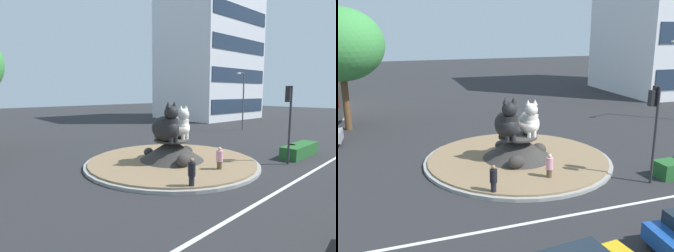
{
  "view_description": "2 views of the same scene",
  "coord_description": "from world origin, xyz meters",
  "views": [
    {
      "loc": [
        -12.69,
        -12.64,
        4.78
      ],
      "look_at": [
        1.59,
        2.0,
        2.24
      ],
      "focal_mm": 29.08,
      "sensor_mm": 36.0,
      "label": 1
    },
    {
      "loc": [
        -8.22,
        -20.58,
        8.01
      ],
      "look_at": [
        -0.62,
        0.4,
        2.24
      ],
      "focal_mm": 40.42,
      "sensor_mm": 36.0,
      "label": 2
    }
  ],
  "objects": [
    {
      "name": "office_tower",
      "position": [
        28.81,
        19.2,
        12.61
      ],
      "size": [
        16.18,
        14.91,
        25.21
      ],
      "rotation": [
        0.0,
        0.0,
        -0.05
      ],
      "color": "silver",
      "rests_on": "ground"
    },
    {
      "name": "clipped_hedge_strip",
      "position": [
        8.48,
        -5.17,
        0.45
      ],
      "size": [
        4.46,
        1.2,
        0.9
      ],
      "primitive_type": "cube",
      "color": "#235B28",
      "rests_on": "ground"
    },
    {
      "name": "ground_plane",
      "position": [
        0.0,
        0.0,
        0.0
      ],
      "size": [
        160.0,
        160.0,
        0.0
      ],
      "primitive_type": "plane",
      "color": "#28282B"
    },
    {
      "name": "pedestrian_pink_shirt",
      "position": [
        0.41,
        -3.56,
        0.83
      ],
      "size": [
        0.4,
        0.4,
        1.59
      ],
      "rotation": [
        0.0,
        0.0,
        3.04
      ],
      "color": "brown",
      "rests_on": "ground"
    },
    {
      "name": "roundabout_island",
      "position": [
        0.01,
        -0.01,
        0.5
      ],
      "size": [
        11.47,
        11.47,
        1.67
      ],
      "color": "gray",
      "rests_on": "ground"
    },
    {
      "name": "cat_statue_white",
      "position": [
        0.78,
        0.04,
        2.49
      ],
      "size": [
        1.67,
        2.28,
        2.26
      ],
      "rotation": [
        0.0,
        0.0,
        -1.72
      ],
      "color": "silver",
      "rests_on": "roundabout_island"
    },
    {
      "name": "streetlight_arm",
      "position": [
        17.64,
        5.17,
        4.25
      ],
      "size": [
        2.6,
        0.84,
        7.2
      ],
      "rotation": [
        0.0,
        0.0,
        3.42
      ],
      "color": "#4C4C51",
      "rests_on": "ground"
    },
    {
      "name": "litter_bin",
      "position": [
        7.89,
        -4.8,
        0.45
      ],
      "size": [
        0.56,
        0.56,
        0.9
      ],
      "color": "#2D4233",
      "rests_on": "ground"
    },
    {
      "name": "cat_statue_black",
      "position": [
        -0.79,
        -0.31,
        2.6
      ],
      "size": [
        1.81,
        2.6,
        2.56
      ],
      "rotation": [
        0.0,
        0.0,
        -1.66
      ],
      "color": "black",
      "rests_on": "roundabout_island"
    },
    {
      "name": "lane_centreline",
      "position": [
        0.0,
        -7.29,
        0.0
      ],
      "size": [
        112.0,
        0.2,
        0.01
      ],
      "primitive_type": "cube",
      "color": "silver",
      "rests_on": "ground"
    },
    {
      "name": "traffic_light_mast",
      "position": [
        5.36,
        -5.43,
        3.8
      ],
      "size": [
        0.73,
        0.51,
        5.2
      ],
      "rotation": [
        0.0,
        0.0,
        1.52
      ],
      "color": "#2D2D33",
      "rests_on": "ground"
    },
    {
      "name": "pedestrian_black_shirt",
      "position": [
        -2.97,
        -4.32,
        0.87
      ],
      "size": [
        0.37,
        0.37,
        1.65
      ],
      "rotation": [
        0.0,
        0.0,
        4.57
      ],
      "color": "black",
      "rests_on": "ground"
    }
  ]
}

